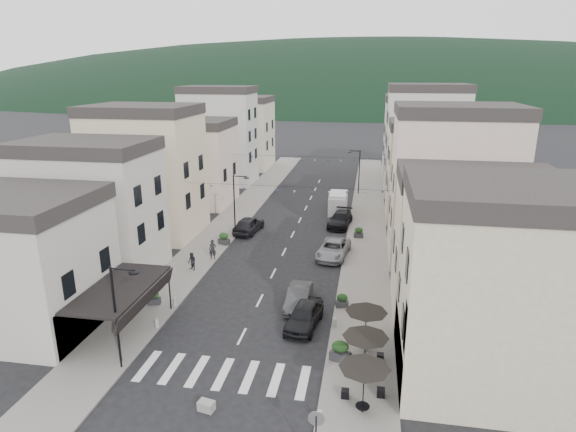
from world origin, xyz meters
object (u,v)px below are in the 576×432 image
at_px(parked_car_b, 299,297).
at_px(pedestrian_b, 192,261).
at_px(pedestrian_a, 213,249).
at_px(parked_car_c, 333,249).
at_px(parked_car_a, 304,315).
at_px(parked_car_e, 249,224).
at_px(delivery_van, 338,202).
at_px(parked_car_d, 340,219).

xyz_separation_m(parked_car_b, pedestrian_b, (-9.71, 4.67, 0.16)).
bearing_deg(pedestrian_a, parked_car_c, 3.33).
height_order(parked_car_a, parked_car_e, parked_car_e).
relative_size(parked_car_b, delivery_van, 0.87).
height_order(parked_car_e, pedestrian_a, pedestrian_a).
height_order(parked_car_a, pedestrian_b, pedestrian_b).
bearing_deg(parked_car_c, delivery_van, 99.50).
xyz_separation_m(delivery_van, pedestrian_b, (-10.73, -19.79, -0.31)).
bearing_deg(parked_car_b, parked_car_c, 80.91).
bearing_deg(parked_car_a, parked_car_c, 93.68).
xyz_separation_m(parked_car_d, delivery_van, (-0.62, 5.38, 0.44)).
bearing_deg(parked_car_e, parked_car_c, 157.13).
bearing_deg(parked_car_a, pedestrian_b, 152.68).
height_order(parked_car_a, delivery_van, delivery_van).
bearing_deg(delivery_van, parked_car_d, -83.86).
distance_m(parked_car_a, parked_car_e, 19.85).
bearing_deg(parked_car_d, pedestrian_b, -121.03).
relative_size(parked_car_b, pedestrian_a, 2.48).
distance_m(parked_car_c, parked_car_d, 9.10).
bearing_deg(parked_car_c, parked_car_d, 97.03).
relative_size(parked_car_c, parked_car_d, 1.03).
xyz_separation_m(parked_car_e, pedestrian_a, (-1.24, -8.01, 0.16)).
xyz_separation_m(parked_car_a, pedestrian_a, (-9.56, 10.00, 0.23)).
height_order(parked_car_b, pedestrian_a, pedestrian_a).
bearing_deg(parked_car_a, pedestrian_a, 141.36).
relative_size(parked_car_c, pedestrian_b, 3.49).
bearing_deg(parked_car_c, pedestrian_a, -158.82).
bearing_deg(pedestrian_a, parked_car_b, -50.70).
relative_size(parked_car_e, pedestrian_a, 2.79).
xyz_separation_m(parked_car_a, parked_car_b, (-0.77, 2.66, -0.05)).
bearing_deg(delivery_van, parked_car_e, -133.79).
bearing_deg(parked_car_a, parked_car_b, 113.78).
relative_size(parked_car_b, parked_car_e, 0.89).
height_order(parked_car_d, pedestrian_a, pedestrian_a).
relative_size(parked_car_a, parked_car_b, 1.04).
xyz_separation_m(delivery_van, pedestrian_a, (-9.81, -17.11, -0.18)).
bearing_deg(parked_car_b, parked_car_e, 116.48).
relative_size(parked_car_e, pedestrian_b, 3.25).
xyz_separation_m(parked_car_a, parked_car_d, (0.88, 21.74, -0.03)).
height_order(parked_car_c, parked_car_d, parked_car_d).
height_order(parked_car_e, delivery_van, delivery_van).
bearing_deg(parked_car_d, delivery_van, 103.84).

